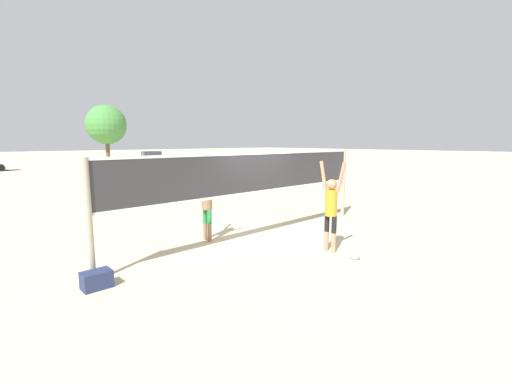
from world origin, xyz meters
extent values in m
plane|color=beige|center=(0.00, 0.00, 0.00)|extent=(200.00, 200.00, 0.00)
cylinder|color=gray|center=(-4.16, 0.00, 1.16)|extent=(0.12, 0.12, 2.32)
cylinder|color=gray|center=(4.16, 0.00, 1.16)|extent=(0.12, 0.12, 2.32)
cube|color=#2D2D33|center=(0.00, 0.00, 1.78)|extent=(8.21, 0.02, 1.07)
cube|color=white|center=(0.00, 0.00, 2.29)|extent=(8.21, 0.03, 0.06)
cube|color=white|center=(0.00, 0.00, 1.27)|extent=(8.21, 0.03, 0.06)
cylinder|color=tan|center=(0.54, -2.09, 0.24)|extent=(0.11, 0.11, 0.48)
cylinder|color=black|center=(0.54, -2.09, 0.68)|extent=(0.12, 0.12, 0.39)
cylinder|color=tan|center=(0.54, -1.89, 0.24)|extent=(0.11, 0.11, 0.48)
cylinder|color=black|center=(0.54, -1.89, 0.68)|extent=(0.12, 0.12, 0.39)
cylinder|color=orange|center=(0.54, -1.99, 1.18)|extent=(0.28, 0.28, 0.62)
sphere|color=tan|center=(0.54, -1.99, 1.61)|extent=(0.24, 0.24, 0.24)
cylinder|color=tan|center=(0.54, -2.23, 1.80)|extent=(0.08, 0.22, 0.69)
cylinder|color=tan|center=(0.54, -1.74, 1.80)|extent=(0.08, 0.22, 0.69)
cylinder|color=#8C664C|center=(-1.04, 0.87, 0.23)|extent=(0.11, 0.11, 0.46)
cylinder|color=#267F3F|center=(-1.04, 0.87, 0.65)|extent=(0.12, 0.12, 0.38)
cylinder|color=#8C664C|center=(-1.04, 0.67, 0.23)|extent=(0.11, 0.11, 0.46)
cylinder|color=#267F3F|center=(-1.04, 0.67, 0.65)|extent=(0.12, 0.12, 0.38)
cylinder|color=#8C664C|center=(-1.04, 0.77, 1.14)|extent=(0.28, 0.28, 0.59)
sphere|color=#8C664C|center=(-1.04, 0.77, 1.55)|extent=(0.23, 0.23, 0.23)
cylinder|color=#8C664C|center=(-1.04, 1.01, 1.73)|extent=(0.08, 0.22, 0.67)
cylinder|color=#8C664C|center=(-1.04, 0.53, 1.73)|extent=(0.08, 0.22, 0.67)
sphere|color=white|center=(0.48, -2.69, 0.12)|extent=(0.23, 0.23, 0.23)
cube|color=navy|center=(-4.21, -0.33, 0.16)|extent=(0.50, 0.33, 0.31)
cylinder|color=black|center=(-1.79, 32.31, 0.32)|extent=(0.66, 0.27, 0.64)
cylinder|color=black|center=(-1.93, 30.65, 0.32)|extent=(0.66, 0.27, 0.64)
cube|color=#B7B7BC|center=(12.10, 29.91, 0.54)|extent=(4.60, 2.61, 0.82)
cube|color=#2D333D|center=(11.89, 29.95, 1.23)|extent=(2.24, 1.99, 0.55)
cylinder|color=black|center=(13.58, 30.47, 0.32)|extent=(0.67, 0.34, 0.64)
cylinder|color=black|center=(13.24, 28.81, 0.32)|extent=(0.67, 0.34, 0.64)
cylinder|color=black|center=(10.96, 31.01, 0.32)|extent=(0.67, 0.34, 0.64)
cylinder|color=black|center=(10.62, 29.35, 0.32)|extent=(0.67, 0.34, 0.64)
cylinder|color=brown|center=(8.41, 33.53, 1.63)|extent=(0.44, 0.44, 3.27)
sphere|color=#42843D|center=(8.41, 33.53, 4.47)|extent=(4.39, 4.39, 4.39)
camera|label=1|loc=(-6.11, -6.49, 2.59)|focal=24.00mm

